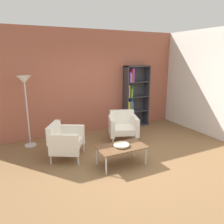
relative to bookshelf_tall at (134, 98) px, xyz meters
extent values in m
plane|color=brown|center=(-1.36, -2.24, -0.92)|extent=(8.32, 8.32, 0.00)
cube|color=#9E5642|center=(-1.36, 0.22, 0.53)|extent=(6.40, 0.12, 2.90)
cube|color=silver|center=(1.50, -1.64, 0.53)|extent=(0.12, 5.20, 2.90)
cube|color=#333338|center=(-0.29, -0.01, 0.03)|extent=(0.03, 0.30, 1.90)
cube|color=#333338|center=(0.48, -0.01, 0.03)|extent=(0.03, 0.30, 1.90)
cube|color=#333338|center=(0.09, -0.01, 0.96)|extent=(0.80, 0.30, 0.03)
cube|color=#333338|center=(0.09, -0.01, -0.91)|extent=(0.80, 0.30, 0.03)
cube|color=#333338|center=(0.09, 0.13, 0.03)|extent=(0.80, 0.02, 1.90)
cube|color=#333338|center=(0.09, -0.01, -0.43)|extent=(0.76, 0.28, 0.02)
cube|color=#333338|center=(0.09, -0.01, 0.03)|extent=(0.76, 0.28, 0.02)
cube|color=#333338|center=(0.09, -0.01, 0.49)|extent=(0.76, 0.28, 0.02)
cube|color=red|center=(-0.26, -0.06, -0.69)|extent=(0.04, 0.20, 0.38)
cube|color=olive|center=(-0.21, -0.04, -0.72)|extent=(0.03, 0.22, 0.33)
cube|color=orange|center=(-0.18, -0.06, -0.68)|extent=(0.02, 0.18, 0.39)
cube|color=olive|center=(-0.15, -0.04, -0.68)|extent=(0.02, 0.24, 0.39)
cube|color=red|center=(-0.11, -0.05, -0.70)|extent=(0.04, 0.20, 0.37)
cube|color=blue|center=(-0.07, -0.06, -0.72)|extent=(0.04, 0.19, 0.32)
cube|color=orange|center=(-0.27, -0.07, -0.25)|extent=(0.03, 0.17, 0.34)
cube|color=yellow|center=(-0.23, -0.07, -0.26)|extent=(0.03, 0.17, 0.33)
cube|color=green|center=(-0.19, -0.06, -0.25)|extent=(0.03, 0.20, 0.33)
cube|color=blue|center=(-0.15, -0.05, -0.23)|extent=(0.04, 0.21, 0.39)
cube|color=olive|center=(-0.11, -0.06, -0.27)|extent=(0.03, 0.19, 0.31)
cube|color=black|center=(-0.27, -0.05, 0.20)|extent=(0.02, 0.21, 0.32)
cube|color=yellow|center=(-0.23, -0.05, 0.22)|extent=(0.03, 0.20, 0.36)
cube|color=black|center=(-0.19, -0.03, 0.22)|extent=(0.03, 0.24, 0.36)
cube|color=yellow|center=(-0.16, -0.05, 0.17)|extent=(0.02, 0.21, 0.26)
cube|color=green|center=(-0.13, -0.04, 0.20)|extent=(0.02, 0.22, 0.32)
cube|color=black|center=(-0.26, -0.07, 0.66)|extent=(0.03, 0.17, 0.32)
cube|color=purple|center=(-0.22, -0.03, 0.66)|extent=(0.03, 0.24, 0.31)
cube|color=green|center=(-0.18, -0.05, 0.63)|extent=(0.03, 0.20, 0.26)
cube|color=red|center=(-0.14, -0.03, 0.69)|extent=(0.03, 0.25, 0.38)
cube|color=purple|center=(-0.10, -0.07, 0.70)|extent=(0.03, 0.17, 0.41)
cube|color=brown|center=(-1.57, -2.09, -0.53)|extent=(1.00, 0.56, 0.02)
cylinder|color=silver|center=(-2.02, -2.32, -0.73)|extent=(0.03, 0.03, 0.38)
cylinder|color=silver|center=(-1.12, -2.32, -0.73)|extent=(0.03, 0.03, 0.38)
cylinder|color=silver|center=(-2.02, -1.86, -0.73)|extent=(0.03, 0.03, 0.38)
cylinder|color=silver|center=(-1.12, -1.86, -0.73)|extent=(0.03, 0.03, 0.38)
cylinder|color=beige|center=(-1.57, -2.09, -0.51)|extent=(0.13, 0.13, 0.02)
cylinder|color=beige|center=(-1.57, -2.09, -0.49)|extent=(0.32, 0.32, 0.02)
torus|color=beige|center=(-1.57, -2.09, -0.48)|extent=(0.32, 0.32, 0.02)
cube|color=white|center=(-0.92, -1.00, -0.60)|extent=(0.80, 0.76, 0.16)
cube|color=white|center=(-0.83, -0.74, -0.33)|extent=(0.64, 0.33, 0.38)
cube|color=white|center=(-1.22, -0.91, -0.49)|extent=(0.30, 0.62, 0.46)
cube|color=white|center=(-0.64, -1.12, -0.49)|extent=(0.30, 0.62, 0.46)
cylinder|color=silver|center=(-1.31, -1.19, -0.80)|extent=(0.04, 0.04, 0.24)
cylinder|color=silver|center=(-0.74, -1.39, -0.80)|extent=(0.04, 0.04, 0.24)
cylinder|color=silver|center=(-1.11, -0.64, -0.80)|extent=(0.04, 0.04, 0.24)
cylinder|color=silver|center=(-0.55, -0.85, -0.80)|extent=(0.04, 0.04, 0.24)
cube|color=white|center=(-2.50, -1.30, -0.60)|extent=(0.82, 0.84, 0.16)
cube|color=white|center=(-2.73, -1.17, -0.33)|extent=(0.42, 0.62, 0.38)
cube|color=white|center=(-2.63, -1.58, -0.49)|extent=(0.59, 0.39, 0.46)
cube|color=white|center=(-2.32, -1.04, -0.49)|extent=(0.59, 0.39, 0.46)
cylinder|color=silver|center=(-2.37, -1.72, -0.80)|extent=(0.04, 0.04, 0.24)
cylinder|color=silver|center=(-2.08, -1.20, -0.80)|extent=(0.04, 0.04, 0.24)
cylinder|color=silver|center=(-2.88, -1.43, -0.80)|extent=(0.04, 0.04, 0.24)
cylinder|color=silver|center=(-2.58, -0.91, -0.80)|extent=(0.04, 0.04, 0.24)
cylinder|color=silver|center=(-3.15, -0.22, -0.91)|extent=(0.28, 0.28, 0.02)
cylinder|color=silver|center=(-3.15, -0.22, -0.07)|extent=(0.03, 0.03, 1.65)
cone|color=white|center=(-3.15, -0.22, 0.73)|extent=(0.32, 0.32, 0.18)
camera|label=1|loc=(-3.57, -5.71, 1.27)|focal=35.06mm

